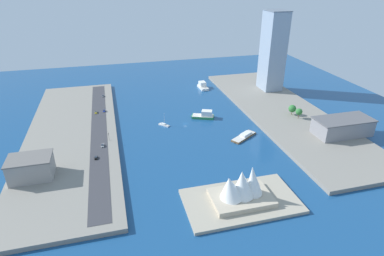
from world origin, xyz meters
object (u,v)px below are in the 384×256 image
object	(u,v)px
opera_landmark	(241,188)
ferry_green_doubledeck	(204,115)
barge_flat_brown	(244,136)
van_white	(103,145)
suv_black	(96,158)
carpark_squat_concrete	(31,168)
taxi_yellow_cab	(96,112)
sailboat_small_white	(164,125)
traffic_light_waterfront	(109,135)
hatchback_blue	(104,111)
ferry_white_commuter	(203,86)
tower_tall_glass	(273,51)
sedan_silver	(103,96)
warehouse_low_gray	(342,126)

from	to	relation	value
opera_landmark	ferry_green_doubledeck	bearing A→B (deg)	-97.01
barge_flat_brown	van_white	size ratio (longest dim) A/B	5.52
barge_flat_brown	suv_black	size ratio (longest dim) A/B	5.68
carpark_squat_concrete	taxi_yellow_cab	world-z (taller)	carpark_squat_concrete
ferry_green_doubledeck	carpark_squat_concrete	world-z (taller)	carpark_squat_concrete
sailboat_small_white	traffic_light_waterfront	xyz separation A→B (m)	(46.55, 21.32, 6.52)
hatchback_blue	opera_landmark	size ratio (longest dim) A/B	0.13
barge_flat_brown	suv_black	xyz separation A→B (m)	(114.71, 8.49, 2.72)
barge_flat_brown	opera_landmark	xyz separation A→B (m)	(34.51, 74.86, 9.51)
ferry_white_commuter	suv_black	xyz separation A→B (m)	(116.81, 132.63, 1.09)
sailboat_small_white	tower_tall_glass	world-z (taller)	tower_tall_glass
ferry_white_commuter	carpark_squat_concrete	distance (m)	212.89
ferry_green_doubledeck	sedan_silver	distance (m)	114.02
ferry_white_commuter	opera_landmark	xyz separation A→B (m)	(36.61, 198.99, 7.88)
ferry_white_commuter	traffic_light_waterfront	bearing A→B (deg)	45.08
sailboat_small_white	opera_landmark	distance (m)	115.87
ferry_white_commuter	hatchback_blue	size ratio (longest dim) A/B	4.36
tower_tall_glass	taxi_yellow_cab	xyz separation A→B (m)	(185.82, 22.69, -40.34)
tower_tall_glass	hatchback_blue	size ratio (longest dim) A/B	17.90
van_white	barge_flat_brown	bearing A→B (deg)	175.77
ferry_green_doubledeck	warehouse_low_gray	bearing A→B (deg)	145.76
tower_tall_glass	barge_flat_brown	bearing A→B (deg)	53.87
carpark_squat_concrete	suv_black	bearing A→B (deg)	-161.44
ferry_green_doubledeck	warehouse_low_gray	distance (m)	114.81
ferry_green_doubledeck	carpark_squat_concrete	xyz separation A→B (m)	(133.32, 66.27, 7.46)
sailboat_small_white	barge_flat_brown	bearing A→B (deg)	146.89
ferry_white_commuter	opera_landmark	bearing A→B (deg)	79.58
barge_flat_brown	warehouse_low_gray	xyz separation A→B (m)	(-74.94, 19.59, 8.63)
tower_tall_glass	carpark_squat_concrete	size ratio (longest dim) A/B	3.12
barge_flat_brown	sedan_silver	xyz separation A→B (m)	(108.41, -116.62, 2.78)
sedan_silver	traffic_light_waterfront	size ratio (longest dim) A/B	0.66
ferry_white_commuter	carpark_squat_concrete	world-z (taller)	carpark_squat_concrete
warehouse_low_gray	carpark_squat_concrete	xyz separation A→B (m)	(228.05, 1.79, 0.38)
suv_black	hatchback_blue	world-z (taller)	hatchback_blue
ferry_green_doubledeck	opera_landmark	bearing A→B (deg)	82.99
hatchback_blue	ferry_white_commuter	bearing A→B (deg)	-156.39
sedan_silver	traffic_light_waterfront	distance (m)	99.97
ferry_white_commuter	suv_black	size ratio (longest dim) A/B	4.57
barge_flat_brown	traffic_light_waterfront	xyz separation A→B (m)	(104.98, -16.77, 6.21)
sailboat_small_white	suv_black	world-z (taller)	sailboat_small_white
ferry_green_doubledeck	taxi_yellow_cab	world-z (taller)	ferry_green_doubledeck
carpark_squat_concrete	hatchback_blue	world-z (taller)	carpark_squat_concrete
ferry_green_doubledeck	warehouse_low_gray	size ratio (longest dim) A/B	0.48
ferry_green_doubledeck	tower_tall_glass	world-z (taller)	tower_tall_glass
opera_landmark	van_white	bearing A→B (deg)	-47.69
taxi_yellow_cab	sailboat_small_white	bearing A→B (deg)	147.53
sailboat_small_white	traffic_light_waterfront	bearing A→B (deg)	24.61
sedan_silver	opera_landmark	size ratio (longest dim) A/B	0.12
ferry_green_doubledeck	traffic_light_waterfront	bearing A→B (deg)	18.26
traffic_light_waterfront	sailboat_small_white	bearing A→B (deg)	-155.39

